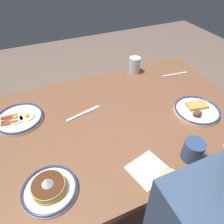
% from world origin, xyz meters
% --- Properties ---
extents(ground_plane, '(6.00, 6.00, 0.00)m').
position_xyz_m(ground_plane, '(0.00, 0.00, 0.00)').
color(ground_plane, '#745F52').
extents(dining_table, '(1.40, 0.93, 0.72)m').
position_xyz_m(dining_table, '(0.00, 0.00, 0.64)').
color(dining_table, brown).
rests_on(dining_table, ground_plane).
extents(plate_near_main, '(0.25, 0.25, 0.04)m').
position_xyz_m(plate_near_main, '(0.50, -0.19, 0.74)').
color(plate_near_main, white).
rests_on(plate_near_main, dining_table).
extents(plate_center_pancakes, '(0.25, 0.25, 0.05)m').
position_xyz_m(plate_center_pancakes, '(-0.40, 0.13, 0.74)').
color(plate_center_pancakes, white).
rests_on(plate_center_pancakes, dining_table).
extents(plate_far_companion, '(0.22, 0.22, 0.09)m').
position_xyz_m(plate_far_companion, '(0.44, 0.28, 0.74)').
color(plate_far_companion, silver).
rests_on(plate_far_companion, dining_table).
extents(coffee_mug, '(0.09, 0.12, 0.09)m').
position_xyz_m(coffee_mug, '(-0.17, 0.37, 0.77)').
color(coffee_mug, '#334772').
rests_on(coffee_mug, dining_table).
extents(drinking_glass, '(0.08, 0.08, 0.11)m').
position_xyz_m(drinking_glass, '(-0.29, -0.39, 0.77)').
color(drinking_glass, silver).
rests_on(drinking_glass, dining_table).
extents(paper_napkin, '(0.18, 0.17, 0.00)m').
position_xyz_m(paper_napkin, '(0.04, 0.34, 0.73)').
color(paper_napkin, white).
rests_on(paper_napkin, dining_table).
extents(fork_far, '(0.19, 0.04, 0.01)m').
position_xyz_m(fork_far, '(-0.54, -0.24, 0.73)').
color(fork_far, silver).
rests_on(fork_far, dining_table).
extents(butter_knife, '(0.21, 0.07, 0.01)m').
position_xyz_m(butter_knife, '(0.18, -0.11, 0.73)').
color(butter_knife, silver).
rests_on(butter_knife, dining_table).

